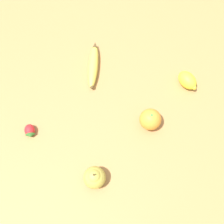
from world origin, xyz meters
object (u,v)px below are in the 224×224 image
at_px(orange, 150,119).
at_px(lemon, 187,80).
at_px(banana, 93,65).
at_px(strawberry, 30,131).
at_px(pear, 95,177).

xyz_separation_m(orange, lemon, (0.22, -0.01, -0.01)).
relative_size(banana, orange, 2.40).
distance_m(banana, strawberry, 0.34).
relative_size(banana, pear, 2.03).
bearing_deg(strawberry, lemon, 95.13).
bearing_deg(strawberry, orange, 80.78).
height_order(strawberry, lemon, lemon).
bearing_deg(lemon, pear, 177.16).
relative_size(orange, strawberry, 1.32).
xyz_separation_m(banana, lemon, (0.17, -0.31, 0.01)).
distance_m(orange, pear, 0.27).
bearing_deg(lemon, banana, 118.74).
distance_m(orange, lemon, 0.22).
bearing_deg(strawberry, banana, 127.75).
height_order(pear, lemon, pear).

